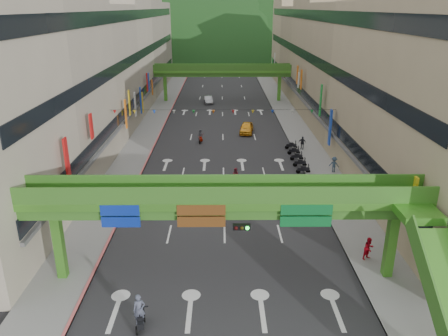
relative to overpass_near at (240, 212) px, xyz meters
The scene contains 22 objects.
road_slab 44.93m from the overpass_near, 91.20° to the left, with size 18.00×140.00×0.02m, color #28282B.
sidewalk_left 46.47m from the overpass_near, 104.97° to the left, with size 4.00×140.00×0.15m, color gray.
sidewalk_right 46.03m from the overpass_near, 77.29° to the left, with size 4.00×140.00×0.15m, color gray.
curb_left 46.02m from the overpass_near, 102.67° to the left, with size 0.20×140.00×0.18m, color #CC5959.
curb_right 45.65m from the overpass_near, 79.63° to the left, with size 0.20×140.00×0.18m, color gray.
building_row_left 49.02m from the overpass_near, 114.00° to the left, with size 12.80×95.00×19.00m.
building_row_right 48.30m from the overpass_near, 68.03° to the left, with size 12.80×95.00×19.00m.
overpass_near is the anchor object (origin of this frame).
overpass_far 59.63m from the overpass_near, 90.90° to the left, with size 28.00×2.20×7.10m.
hill_left 155.52m from the overpass_near, 95.88° to the left, with size 168.00×140.00×112.00m, color #1C4419.
hill_right 176.35m from the overpass_near, 82.15° to the left, with size 208.00×176.00×128.00m, color #1C4419.
bunting_string 24.65m from the overpass_near, 92.17° to the left, with size 26.00×0.36×0.47m.
scooter_rider_near 8.40m from the overpass_near, 143.15° to the right, with size 0.79×1.58×2.22m.
scooter_rider_mid 16.97m from the overpass_near, 88.90° to the left, with size 0.86×1.60×2.07m.
scooter_rider_left 12.83m from the overpass_near, 125.98° to the left, with size 1.01×1.60×2.03m.
scooter_rider_far 32.51m from the overpass_near, 97.08° to the left, with size 0.82×1.59×1.86m.
parked_scooter_row 26.27m from the overpass_near, 72.27° to the left, with size 1.60×9.35×1.08m.
car_silver 57.98m from the overpass_near, 93.62° to the left, with size 1.46×4.18×1.38m, color #9D9EA4.
car_yellow 37.08m from the overpass_near, 86.09° to the left, with size 1.82×4.53×1.54m, color #F8AB23.
pedestrian_red 10.72m from the overpass_near, 15.51° to the left, with size 0.82×0.64×1.69m, color #BD0816.
pedestrian_dark 30.37m from the overpass_near, 72.18° to the left, with size 0.98×0.41×1.68m, color black.
pedestrian_blue 23.70m from the overpass_near, 61.09° to the left, with size 0.80×0.52×1.72m, color #2B3D4F.
Camera 1 is at (-0.26, -19.34, 17.35)m, focal length 35.00 mm.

